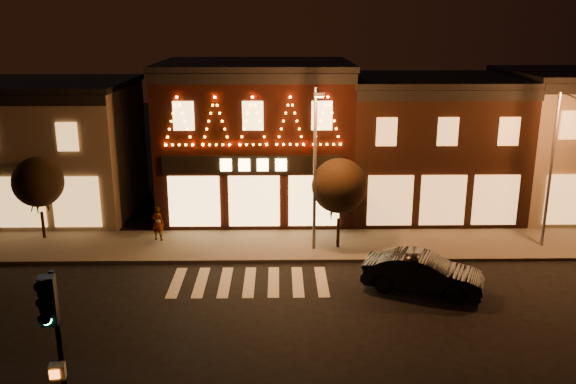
{
  "coord_description": "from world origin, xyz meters",
  "views": [
    {
      "loc": [
        1.22,
        -18.9,
        10.44
      ],
      "look_at": [
        1.6,
        4.0,
        3.87
      ],
      "focal_mm": 37.52,
      "sensor_mm": 36.0,
      "label": 1
    }
  ],
  "objects_px": {
    "pedestrian": "(158,224)",
    "dark_sedan": "(423,273)",
    "traffic_signal_near": "(54,334)",
    "streetlamp_mid": "(315,158)"
  },
  "relations": [
    {
      "from": "pedestrian",
      "to": "traffic_signal_near",
      "type": "bearing_deg",
      "value": 111.06
    },
    {
      "from": "traffic_signal_near",
      "to": "streetlamp_mid",
      "type": "xyz_separation_m",
      "value": [
        6.7,
        13.93,
        0.89
      ]
    },
    {
      "from": "traffic_signal_near",
      "to": "streetlamp_mid",
      "type": "relative_size",
      "value": 0.66
    },
    {
      "from": "streetlamp_mid",
      "to": "pedestrian",
      "type": "distance_m",
      "value": 8.41
    },
    {
      "from": "pedestrian",
      "to": "dark_sedan",
      "type": "bearing_deg",
      "value": 172.3
    },
    {
      "from": "traffic_signal_near",
      "to": "dark_sedan",
      "type": "height_order",
      "value": "traffic_signal_near"
    },
    {
      "from": "traffic_signal_near",
      "to": "pedestrian",
      "type": "bearing_deg",
      "value": 83.94
    },
    {
      "from": "streetlamp_mid",
      "to": "pedestrian",
      "type": "height_order",
      "value": "streetlamp_mid"
    },
    {
      "from": "traffic_signal_near",
      "to": "pedestrian",
      "type": "xyz_separation_m",
      "value": [
        -0.79,
        15.37,
        -2.66
      ]
    },
    {
      "from": "streetlamp_mid",
      "to": "pedestrian",
      "type": "bearing_deg",
      "value": 171.08
    }
  ]
}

